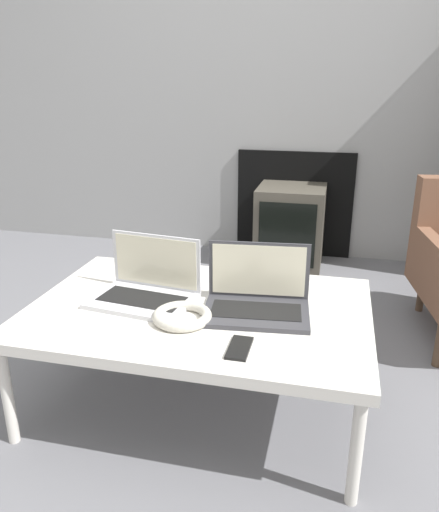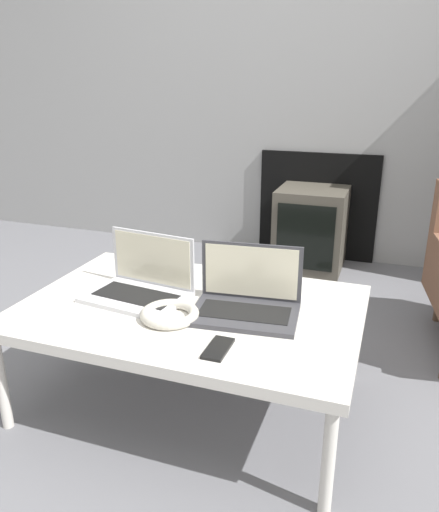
{
  "view_description": "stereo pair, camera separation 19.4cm",
  "coord_description": "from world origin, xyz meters",
  "views": [
    {
      "loc": [
        0.43,
        -1.37,
        1.11
      ],
      "look_at": [
        0.0,
        0.41,
        0.46
      ],
      "focal_mm": 35.0,
      "sensor_mm": 36.0,
      "label": 1
    },
    {
      "loc": [
        0.61,
        -1.31,
        1.11
      ],
      "look_at": [
        0.0,
        0.41,
        0.46
      ],
      "focal_mm": 35.0,
      "sensor_mm": 36.0,
      "label": 2
    }
  ],
  "objects": [
    {
      "name": "headphones",
      "position": [
        -0.02,
        -0.0,
        0.4
      ],
      "size": [
        0.19,
        0.19,
        0.03
      ],
      "color": "beige",
      "rests_on": "table"
    },
    {
      "name": "laptop_left",
      "position": [
        -0.19,
        0.13,
        0.43
      ],
      "size": [
        0.37,
        0.28,
        0.21
      ],
      "rotation": [
        0.0,
        0.0,
        -0.12
      ],
      "color": "silver",
      "rests_on": "table"
    },
    {
      "name": "ground_plane",
      "position": [
        0.0,
        0.0,
        0.0
      ],
      "size": [
        14.0,
        14.0,
        0.0
      ],
      "primitive_type": "plane",
      "color": "slate"
    },
    {
      "name": "tv",
      "position": [
        0.16,
        1.64,
        0.25
      ],
      "size": [
        0.41,
        0.4,
        0.49
      ],
      "color": "#4C473D",
      "rests_on": "ground_plane"
    },
    {
      "name": "phone",
      "position": [
        0.19,
        -0.13,
        0.39
      ],
      "size": [
        0.06,
        0.13,
        0.01
      ],
      "color": "black",
      "rests_on": "table"
    },
    {
      "name": "table",
      "position": [
        0.0,
        0.11,
        0.35
      ],
      "size": [
        1.14,
        0.77,
        0.38
      ],
      "color": "silver",
      "rests_on": "ground_plane"
    },
    {
      "name": "wall_back",
      "position": [
        0.0,
        1.88,
        1.29
      ],
      "size": [
        7.0,
        0.08,
        2.6
      ],
      "color": "#999999",
      "rests_on": "ground_plane"
    },
    {
      "name": "laptop_right",
      "position": [
        0.2,
        0.13,
        0.43
      ],
      "size": [
        0.37,
        0.27,
        0.21
      ],
      "rotation": [
        0.0,
        0.0,
        0.11
      ],
      "color": "#38383D",
      "rests_on": "table"
    }
  ]
}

